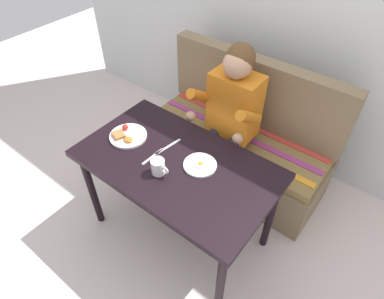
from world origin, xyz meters
TOP-DOWN VIEW (x-y plane):
  - ground_plane at (0.00, 0.00)m, footprint 8.00×8.00m
  - back_wall at (0.00, 1.27)m, footprint 4.40×0.10m
  - table at (0.00, 0.00)m, footprint 1.20×0.70m
  - couch at (0.00, 0.76)m, footprint 1.44×0.56m
  - person at (-0.02, 0.59)m, footprint 0.45×0.61m
  - plate_breakfast at (-0.39, -0.02)m, footprint 0.24×0.24m
  - plate_eggs at (0.13, 0.06)m, footprint 0.20×0.20m
  - coffee_mug at (-0.03, -0.13)m, footprint 0.12×0.08m
  - fork at (-0.14, -0.05)m, footprint 0.02×0.17m
  - knife at (-0.12, 0.07)m, footprint 0.05×0.20m

SIDE VIEW (x-z plane):
  - ground_plane at x=0.00m, z-range 0.00..0.00m
  - couch at x=0.00m, z-range -0.17..0.83m
  - table at x=0.00m, z-range 0.28..1.01m
  - fork at x=-0.14m, z-range 0.73..0.73m
  - knife at x=-0.12m, z-range 0.73..0.73m
  - plate_eggs at x=0.13m, z-range 0.72..0.76m
  - person at x=-0.02m, z-range 0.13..1.35m
  - plate_breakfast at x=-0.39m, z-range 0.72..0.77m
  - coffee_mug at x=-0.03m, z-range 0.73..0.83m
  - back_wall at x=0.00m, z-range 0.00..2.60m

